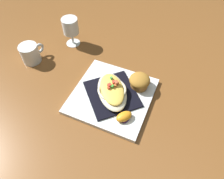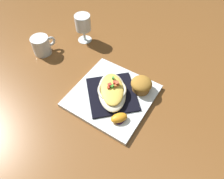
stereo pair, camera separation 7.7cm
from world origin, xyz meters
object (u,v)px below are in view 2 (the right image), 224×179
square_plate (112,96)px  coffee_mug (42,46)px  muffin (141,85)px  stemmed_glass (83,24)px  gratin_dish (112,90)px  orange_garnish (119,118)px

square_plate → coffee_mug: bearing=81.8°
coffee_mug → muffin: bearing=-87.6°
coffee_mug → stemmed_glass: (0.17, -0.11, 0.05)m
gratin_dish → orange_garnish: (-0.08, -0.08, -0.01)m
gratin_dish → stemmed_glass: stemmed_glass is taller
gratin_dish → coffee_mug: bearing=81.8°
square_plate → muffin: 0.12m
muffin → gratin_dish: bearing=133.4°
gratin_dish → square_plate: bearing=177.6°
square_plate → orange_garnish: (-0.08, -0.08, 0.02)m
square_plate → coffee_mug: size_ratio=2.74×
gratin_dish → orange_garnish: 0.11m
stemmed_glass → orange_garnish: bearing=-130.0°
orange_garnish → stemmed_glass: size_ratio=0.52×
square_plate → muffin: muffin is taller
gratin_dish → muffin: (0.08, -0.08, 0.00)m
orange_garnish → stemmed_glass: stemmed_glass is taller
orange_garnish → coffee_mug: bearing=73.8°
coffee_mug → stemmed_glass: bearing=-32.6°
muffin → stemmed_glass: 0.40m
square_plate → coffee_mug: coffee_mug is taller
orange_garnish → muffin: bearing=-1.5°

